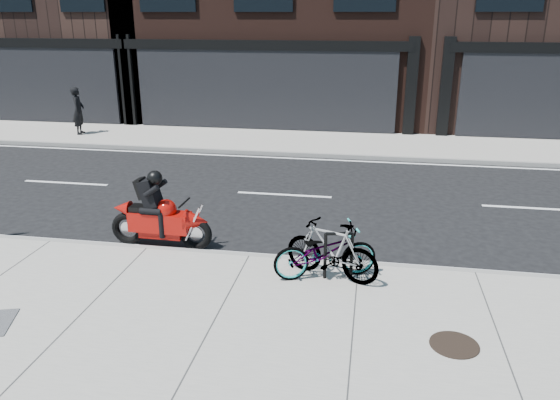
% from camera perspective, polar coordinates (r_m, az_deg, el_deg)
% --- Properties ---
extents(ground, '(120.00, 120.00, 0.00)m').
position_cam_1_polar(ground, '(11.95, -1.12, -2.45)').
color(ground, black).
rests_on(ground, ground).
extents(sidewalk_near, '(60.00, 6.00, 0.13)m').
position_cam_1_polar(sidewalk_near, '(7.62, -8.48, -15.61)').
color(sidewalk_near, gray).
rests_on(sidewalk_near, ground).
extents(sidewalk_far, '(60.00, 3.50, 0.13)m').
position_cam_1_polar(sidewalk_far, '(19.28, 3.23, 6.05)').
color(sidewalk_far, gray).
rests_on(sidewalk_far, ground).
extents(bike_rack, '(0.49, 0.14, 0.83)m').
position_cam_1_polar(bike_rack, '(9.14, 6.14, -5.34)').
color(bike_rack, black).
rests_on(bike_rack, sidewalk_near).
extents(bicycle_front, '(1.87, 1.19, 0.93)m').
position_cam_1_polar(bicycle_front, '(9.16, 4.75, -5.40)').
color(bicycle_front, gray).
rests_on(bicycle_front, sidewalk_near).
extents(bicycle_rear, '(1.74, 1.04, 1.01)m').
position_cam_1_polar(bicycle_rear, '(9.14, 5.42, -5.21)').
color(bicycle_rear, gray).
rests_on(bicycle_rear, sidewalk_near).
extents(motorcycle, '(2.08, 0.49, 1.55)m').
position_cam_1_polar(motorcycle, '(10.80, -11.98, -1.69)').
color(motorcycle, black).
rests_on(motorcycle, ground).
extents(pedestrian, '(0.55, 0.71, 1.71)m').
position_cam_1_polar(pedestrian, '(21.48, -20.32, 8.75)').
color(pedestrian, black).
rests_on(pedestrian, sidewalk_far).
extents(manhole_cover, '(0.69, 0.69, 0.02)m').
position_cam_1_polar(manhole_cover, '(7.94, 17.75, -14.21)').
color(manhole_cover, black).
rests_on(manhole_cover, sidewalk_near).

